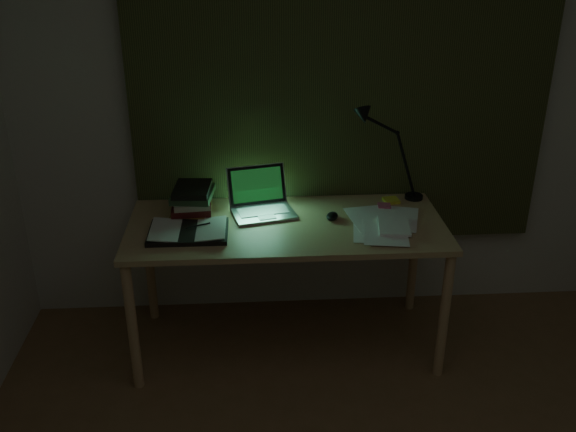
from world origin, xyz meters
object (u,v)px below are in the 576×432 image
laptop (264,195)px  loose_papers (383,225)px  desk_lamp (418,153)px  desk (287,286)px  open_textbook (188,231)px  book_stack (192,199)px

laptop → loose_papers: 0.62m
laptop → desk_lamp: bearing=-1.8°
loose_papers → desk: bearing=171.5°
open_textbook → book_stack: (0.00, 0.25, 0.06)m
desk → loose_papers: size_ratio=4.36×
desk → book_stack: (-0.48, 0.16, 0.44)m
book_stack → loose_papers: (0.95, -0.23, -0.07)m
laptop → book_stack: bearing=159.0°
laptop → desk_lamp: (0.82, 0.17, 0.15)m
loose_papers → desk_lamp: (0.24, 0.35, 0.25)m
desk → desk_lamp: size_ratio=3.00×
desk → desk_lamp: desk_lamp is taller
book_stack → desk_lamp: bearing=5.6°
desk → book_stack: book_stack is taller
laptop → desk_lamp: desk_lamp is taller
desk → open_textbook: open_textbook is taller
desk → open_textbook: bearing=-170.0°
laptop → loose_papers: bearing=-30.5°
book_stack → desk: bearing=-18.6°
desk_lamp → desk: bearing=-147.8°
book_stack → desk_lamp: 1.21m
loose_papers → desk_lamp: size_ratio=0.69×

